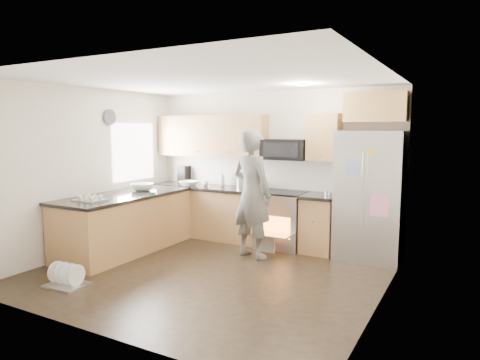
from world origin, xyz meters
The scene contains 8 objects.
ground centered at (0.00, 0.00, 0.00)m, with size 4.50×4.50×0.00m, color black.
room_shell centered at (-0.04, 0.02, 1.67)m, with size 4.54×4.04×2.62m.
back_cabinet_run centered at (-0.59, 1.75, 0.96)m, with size 4.45×0.64×2.50m.
peninsula centered at (-1.75, 0.25, 0.47)m, with size 0.96×2.36×1.05m.
stove_range centered at (0.35, 1.69, 0.68)m, with size 0.76×0.97×1.79m.
refrigerator centered at (1.77, 1.70, 0.97)m, with size 0.96×0.77×1.93m.
person centered at (0.18, 0.94, 0.98)m, with size 0.71×0.47×1.96m, color slate.
dish_rack centered at (-1.29, -1.28, 0.08)m, with size 0.50×0.41×0.30m.
Camera 1 is at (3.10, -4.76, 1.96)m, focal length 32.00 mm.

